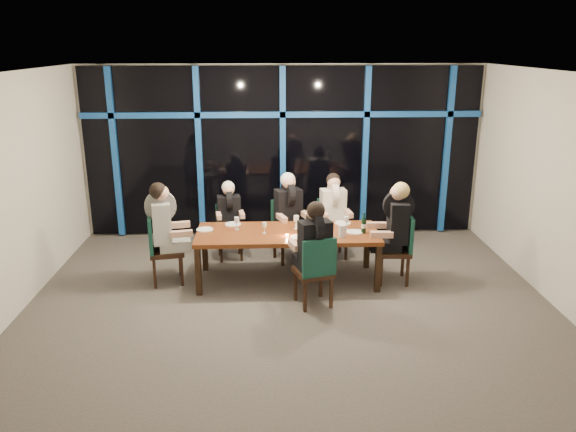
{
  "coord_description": "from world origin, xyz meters",
  "views": [
    {
      "loc": [
        -0.3,
        -6.79,
        3.35
      ],
      "look_at": [
        0.0,
        0.6,
        1.05
      ],
      "focal_mm": 35.0,
      "sensor_mm": 36.0,
      "label": 1
    }
  ],
  "objects_px": {
    "dining_table": "(287,236)",
    "diner_end_left": "(164,218)",
    "chair_near_mid": "(316,268)",
    "diner_far_left": "(229,209)",
    "wine_bottle": "(364,225)",
    "chair_end_left": "(160,246)",
    "water_pitcher": "(342,231)",
    "chair_far_left": "(229,228)",
    "chair_end_right": "(400,245)",
    "chair_far_right": "(332,225)",
    "diner_far_mid": "(289,205)",
    "diner_near_mid": "(314,238)",
    "diner_end_right": "(395,218)",
    "diner_far_right": "(334,204)",
    "chair_far_mid": "(287,226)"
  },
  "relations": [
    {
      "from": "dining_table",
      "to": "diner_end_left",
      "type": "xyz_separation_m",
      "value": [
        -1.74,
        0.02,
        0.29
      ]
    },
    {
      "from": "chair_near_mid",
      "to": "diner_far_left",
      "type": "height_order",
      "value": "diner_far_left"
    },
    {
      "from": "chair_near_mid",
      "to": "wine_bottle",
      "type": "height_order",
      "value": "wine_bottle"
    },
    {
      "from": "chair_end_left",
      "to": "water_pitcher",
      "type": "relative_size",
      "value": 5.72
    },
    {
      "from": "chair_far_left",
      "to": "diner_far_left",
      "type": "height_order",
      "value": "diner_far_left"
    },
    {
      "from": "chair_end_right",
      "to": "chair_near_mid",
      "type": "bearing_deg",
      "value": -55.55
    },
    {
      "from": "chair_end_left",
      "to": "chair_end_right",
      "type": "height_order",
      "value": "chair_end_left"
    },
    {
      "from": "chair_far_right",
      "to": "diner_far_mid",
      "type": "height_order",
      "value": "diner_far_mid"
    },
    {
      "from": "chair_near_mid",
      "to": "dining_table",
      "type": "bearing_deg",
      "value": -85.65
    },
    {
      "from": "chair_end_right",
      "to": "diner_near_mid",
      "type": "bearing_deg",
      "value": -58.67
    },
    {
      "from": "chair_end_right",
      "to": "diner_far_mid",
      "type": "relative_size",
      "value": 1.07
    },
    {
      "from": "diner_far_left",
      "to": "chair_end_right",
      "type": "bearing_deg",
      "value": -31.02
    },
    {
      "from": "diner_far_left",
      "to": "diner_end_right",
      "type": "bearing_deg",
      "value": -31.64
    },
    {
      "from": "diner_end_left",
      "to": "diner_end_right",
      "type": "xyz_separation_m",
      "value": [
        3.27,
        -0.11,
        -0.0
      ]
    },
    {
      "from": "diner_far_left",
      "to": "chair_near_mid",
      "type": "bearing_deg",
      "value": -64.7
    },
    {
      "from": "chair_far_right",
      "to": "diner_end_right",
      "type": "bearing_deg",
      "value": -62.27
    },
    {
      "from": "diner_far_right",
      "to": "diner_end_right",
      "type": "relative_size",
      "value": 0.93
    },
    {
      "from": "dining_table",
      "to": "chair_end_left",
      "type": "xyz_separation_m",
      "value": [
        -1.83,
        -0.0,
        -0.11
      ]
    },
    {
      "from": "chair_far_left",
      "to": "diner_far_right",
      "type": "height_order",
      "value": "diner_far_right"
    },
    {
      "from": "chair_end_right",
      "to": "chair_near_mid",
      "type": "xyz_separation_m",
      "value": [
        -1.27,
        -0.78,
        -0.02
      ]
    },
    {
      "from": "chair_end_right",
      "to": "diner_end_right",
      "type": "bearing_deg",
      "value": -90.0
    },
    {
      "from": "chair_far_right",
      "to": "chair_near_mid",
      "type": "height_order",
      "value": "chair_near_mid"
    },
    {
      "from": "chair_far_mid",
      "to": "chair_far_right",
      "type": "relative_size",
      "value": 1.03
    },
    {
      "from": "chair_far_left",
      "to": "chair_end_left",
      "type": "relative_size",
      "value": 0.85
    },
    {
      "from": "chair_near_mid",
      "to": "diner_far_mid",
      "type": "xyz_separation_m",
      "value": [
        -0.28,
        1.68,
        0.38
      ]
    },
    {
      "from": "diner_far_mid",
      "to": "diner_far_right",
      "type": "height_order",
      "value": "diner_far_mid"
    },
    {
      "from": "chair_end_right",
      "to": "diner_far_mid",
      "type": "height_order",
      "value": "diner_far_mid"
    },
    {
      "from": "chair_end_right",
      "to": "diner_far_right",
      "type": "xyz_separation_m",
      "value": [
        -0.84,
        1.01,
        0.33
      ]
    },
    {
      "from": "chair_far_left",
      "to": "water_pitcher",
      "type": "relative_size",
      "value": 4.87
    },
    {
      "from": "chair_end_right",
      "to": "wine_bottle",
      "type": "height_order",
      "value": "wine_bottle"
    },
    {
      "from": "diner_end_left",
      "to": "wine_bottle",
      "type": "relative_size",
      "value": 3.33
    },
    {
      "from": "diner_end_right",
      "to": "water_pitcher",
      "type": "height_order",
      "value": "diner_end_right"
    },
    {
      "from": "chair_far_mid",
      "to": "diner_end_right",
      "type": "xyz_separation_m",
      "value": [
        1.49,
        -0.97,
        0.43
      ]
    },
    {
      "from": "chair_far_left",
      "to": "water_pitcher",
      "type": "xyz_separation_m",
      "value": [
        1.64,
        -1.24,
        0.36
      ]
    },
    {
      "from": "chair_far_left",
      "to": "chair_end_left",
      "type": "distance_m",
      "value": 1.36
    },
    {
      "from": "chair_near_mid",
      "to": "wine_bottle",
      "type": "bearing_deg",
      "value": -149.99
    },
    {
      "from": "diner_end_left",
      "to": "chair_end_left",
      "type": "bearing_deg",
      "value": 90.0
    },
    {
      "from": "chair_far_mid",
      "to": "diner_far_mid",
      "type": "bearing_deg",
      "value": -90.0
    },
    {
      "from": "chair_far_mid",
      "to": "chair_far_left",
      "type": "bearing_deg",
      "value": 153.9
    },
    {
      "from": "diner_far_right",
      "to": "wine_bottle",
      "type": "bearing_deg",
      "value": -80.34
    },
    {
      "from": "diner_far_right",
      "to": "diner_end_right",
      "type": "distance_m",
      "value": 1.26
    },
    {
      "from": "chair_far_left",
      "to": "chair_end_left",
      "type": "bearing_deg",
      "value": -142.01
    },
    {
      "from": "diner_far_left",
      "to": "wine_bottle",
      "type": "height_order",
      "value": "diner_far_left"
    },
    {
      "from": "chair_far_left",
      "to": "wine_bottle",
      "type": "xyz_separation_m",
      "value": [
        1.98,
        -1.08,
        0.38
      ]
    },
    {
      "from": "water_pitcher",
      "to": "diner_end_left",
      "type": "bearing_deg",
      "value": 179.72
    },
    {
      "from": "chair_far_mid",
      "to": "wine_bottle",
      "type": "relative_size",
      "value": 3.26
    },
    {
      "from": "chair_far_mid",
      "to": "chair_end_left",
      "type": "xyz_separation_m",
      "value": [
        -1.86,
        -0.88,
        0.03
      ]
    },
    {
      "from": "dining_table",
      "to": "diner_near_mid",
      "type": "height_order",
      "value": "diner_near_mid"
    },
    {
      "from": "chair_far_left",
      "to": "chair_far_right",
      "type": "bearing_deg",
      "value": -8.94
    },
    {
      "from": "wine_bottle",
      "to": "diner_end_left",
      "type": "bearing_deg",
      "value": 177.79
    }
  ]
}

